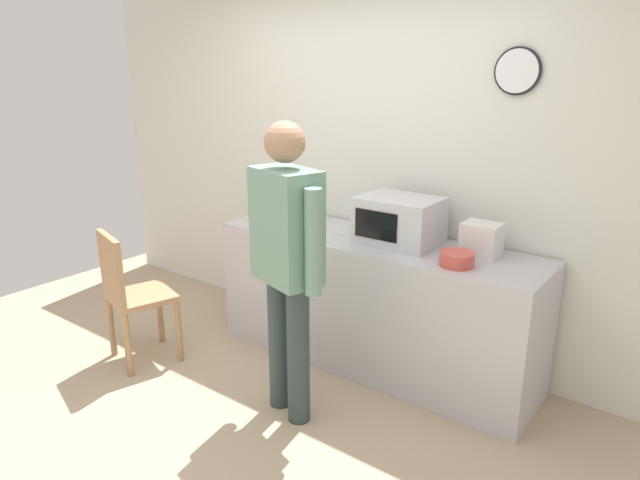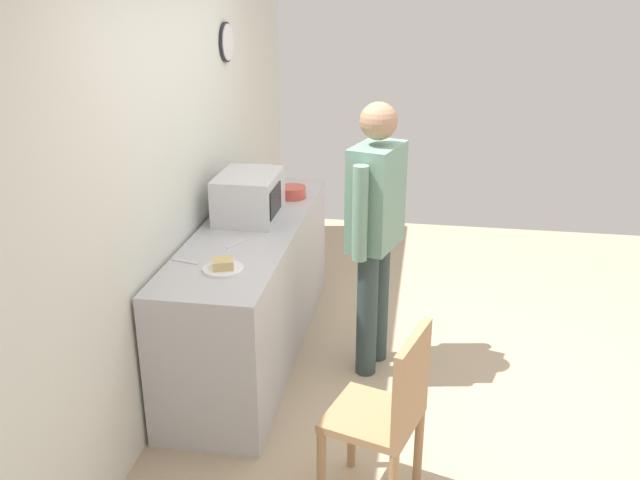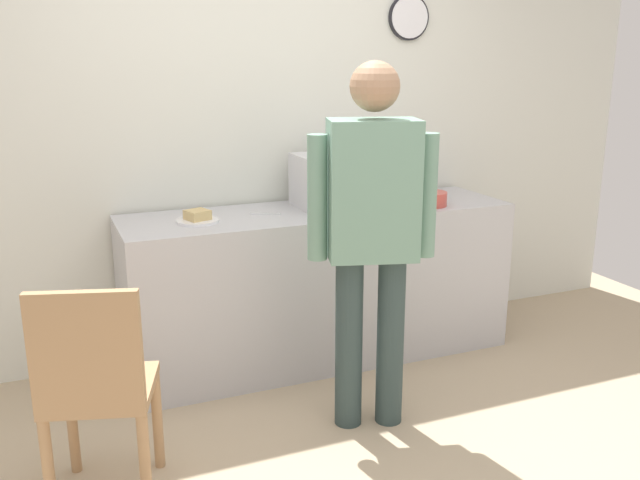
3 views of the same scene
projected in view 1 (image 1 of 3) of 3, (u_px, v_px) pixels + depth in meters
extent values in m
plane|color=tan|center=(215.00, 432.00, 3.20)|extent=(6.00, 6.00, 0.00)
cube|color=silver|center=(370.00, 166.00, 4.04)|extent=(5.40, 0.10, 2.60)
cylinder|color=white|center=(518.00, 71.00, 3.21)|extent=(0.25, 0.03, 0.25)
cylinder|color=black|center=(518.00, 71.00, 3.22)|extent=(0.27, 0.02, 0.27)
cube|color=#B7B7BC|center=(374.00, 303.00, 3.83)|extent=(2.23, 0.62, 0.89)
cube|color=silver|center=(400.00, 220.00, 3.60)|extent=(0.50, 0.38, 0.30)
cube|color=black|center=(376.00, 225.00, 3.49)|extent=(0.30, 0.01, 0.18)
cylinder|color=white|center=(290.00, 223.00, 4.08)|extent=(0.22, 0.22, 0.01)
cube|color=tan|center=(289.00, 219.00, 4.07)|extent=(0.14, 0.14, 0.05)
cylinder|color=#C64C42|center=(457.00, 259.00, 3.21)|extent=(0.20, 0.20, 0.08)
cube|color=silver|center=(481.00, 239.00, 3.38)|extent=(0.22, 0.18, 0.20)
cube|color=silver|center=(335.00, 231.00, 3.88)|extent=(0.16, 0.09, 0.01)
cube|color=silver|center=(318.00, 218.00, 4.22)|extent=(0.06, 0.17, 0.01)
cylinder|color=#2E3F3E|center=(298.00, 355.00, 3.19)|extent=(0.13, 0.13, 0.84)
cylinder|color=#2E3F3E|center=(279.00, 342.00, 3.34)|extent=(0.13, 0.13, 0.84)
cube|color=gray|center=(286.00, 226.00, 3.05)|extent=(0.45, 0.34, 0.63)
cylinder|color=gray|center=(313.00, 243.00, 2.87)|extent=(0.09, 0.09, 0.57)
cylinder|color=gray|center=(263.00, 222.00, 3.25)|extent=(0.09, 0.09, 0.57)
sphere|color=#A37A5B|center=(285.00, 142.00, 2.92)|extent=(0.22, 0.22, 0.22)
cylinder|color=#A87F56|center=(179.00, 331.00, 3.91)|extent=(0.04, 0.04, 0.45)
cylinder|color=#A87F56|center=(160.00, 314.00, 4.19)|extent=(0.04, 0.04, 0.45)
cylinder|color=#A87F56|center=(128.00, 345.00, 3.71)|extent=(0.04, 0.04, 0.45)
cylinder|color=#A87F56|center=(111.00, 326.00, 3.99)|extent=(0.04, 0.04, 0.45)
cube|color=#A87F56|center=(142.00, 296.00, 3.88)|extent=(0.50, 0.50, 0.04)
cube|color=#A87F56|center=(111.00, 268.00, 3.71)|extent=(0.39, 0.16, 0.45)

